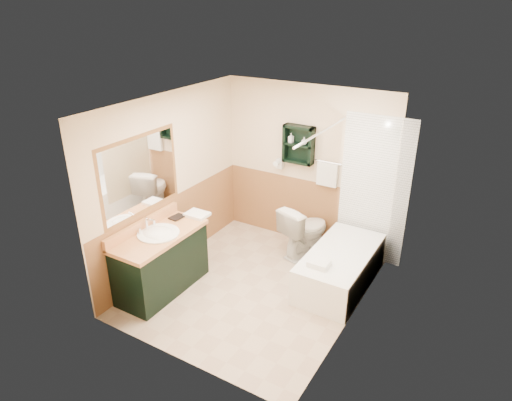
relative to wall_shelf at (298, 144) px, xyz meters
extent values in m
plane|color=#C1A98C|center=(0.10, -1.41, -1.55)|extent=(3.00, 3.00, 0.00)
cube|color=#FFEEC7|center=(0.10, 0.11, -0.35)|extent=(2.60, 0.04, 2.40)
cube|color=#FFEEC7|center=(-1.22, -1.41, -0.35)|extent=(0.04, 3.00, 2.40)
cube|color=#FFEEC7|center=(1.42, -1.41, -0.35)|extent=(0.04, 3.00, 2.40)
cube|color=white|center=(0.10, -1.41, 0.87)|extent=(2.60, 3.00, 0.04)
cube|color=black|center=(0.00, 0.00, 0.00)|extent=(0.45, 0.15, 0.55)
cylinder|color=silver|center=(0.63, -0.66, 0.45)|extent=(0.03, 1.60, 0.03)
cube|color=black|center=(-0.89, -2.03, -1.15)|extent=(0.59, 1.27, 0.80)
cube|color=white|center=(1.03, -0.76, -1.31)|extent=(0.73, 1.50, 0.49)
imported|color=white|center=(0.30, -0.30, -1.17)|extent=(0.66, 0.88, 0.77)
cube|color=white|center=(-0.79, -1.38, -0.73)|extent=(0.30, 0.24, 0.04)
imported|color=black|center=(-1.06, -1.56, -0.64)|extent=(0.15, 0.03, 0.20)
cube|color=white|center=(0.91, -1.22, -1.03)|extent=(0.25, 0.20, 0.07)
imported|color=white|center=(-0.12, -0.01, 0.05)|extent=(0.08, 0.14, 0.06)
imported|color=white|center=(0.09, -0.01, 0.06)|extent=(0.10, 0.12, 0.08)
camera|label=1|loc=(2.67, -5.65, 1.95)|focal=32.00mm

